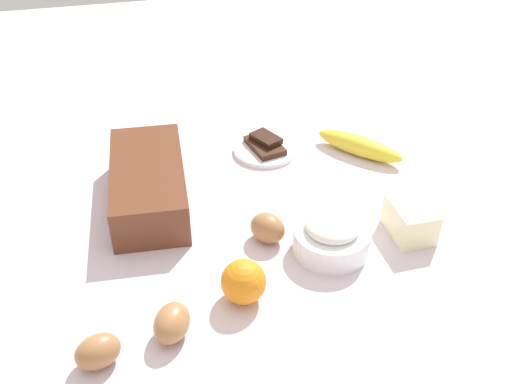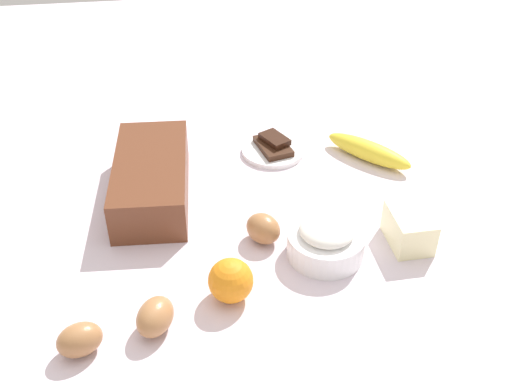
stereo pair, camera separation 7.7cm
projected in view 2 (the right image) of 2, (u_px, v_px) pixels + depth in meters
name	position (u px, v px, depth m)	size (l,w,h in m)	color
ground_plane	(256.00, 214.00, 1.11)	(2.40, 2.40, 0.02)	silver
loaf_pan	(151.00, 177.00, 1.11)	(0.29, 0.15, 0.08)	brown
flour_bowl	(326.00, 240.00, 0.99)	(0.13, 0.13, 0.07)	white
banana	(369.00, 151.00, 1.23)	(0.19, 0.04, 0.04)	yellow
orange_fruit	(231.00, 281.00, 0.90)	(0.07, 0.07, 0.07)	orange
butter_block	(409.00, 228.00, 1.01)	(0.09, 0.06, 0.06)	#F4EDB2
egg_near_butter	(261.00, 229.00, 1.02)	(0.05, 0.05, 0.06)	#A67043
egg_beside_bowl	(155.00, 317.00, 0.86)	(0.05, 0.05, 0.07)	#AA7345
egg_loose	(80.00, 340.00, 0.83)	(0.05, 0.05, 0.06)	#A46E42
chocolate_plate	(273.00, 148.00, 1.25)	(0.13, 0.13, 0.03)	white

